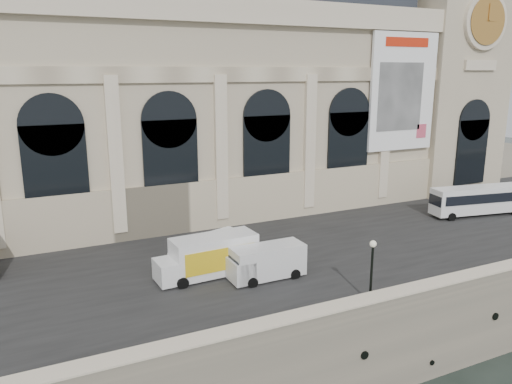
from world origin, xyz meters
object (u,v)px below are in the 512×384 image
Objects in this scene: bus_right at (479,199)px; lamp_right at (371,272)px; box_truck at (209,257)px; van_c at (206,255)px; van_b at (264,263)px.

lamp_right is (-23.91, -11.94, 0.43)m from bus_right.
box_truck is 1.77× the size of lamp_right.
van_c is at bearing 81.67° from box_truck.
box_truck is at bearing -174.82° from bus_right.
lamp_right is (8.22, -9.02, 0.64)m from box_truck.
lamp_right reaches higher than van_c.
van_b is 8.26m from lamp_right.
lamp_right is at bearing -153.48° from bus_right.
lamp_right reaches higher than van_b.
bus_right is at bearing 3.53° from van_c.
bus_right reaches higher than box_truck.
box_truck reaches higher than van_b.
van_c is (-32.00, -1.97, -0.40)m from bus_right.
lamp_right is at bearing -47.66° from box_truck.
van_c is at bearing 136.16° from van_b.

